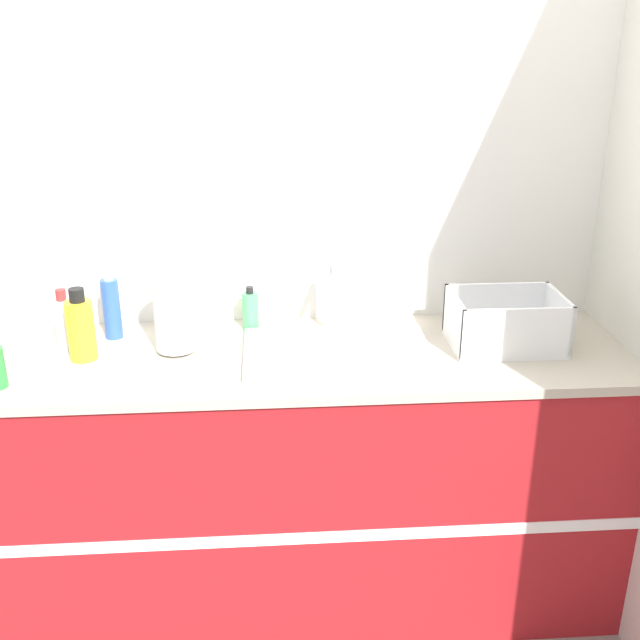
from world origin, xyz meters
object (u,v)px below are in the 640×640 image
dish_rack (505,327)px  bottle_yellow (81,328)px  bottle_blue (111,307)px  paper_towel_roll (174,312)px  sink (337,348)px  soap_dispenser (250,311)px  bottle_white_spray (64,322)px

dish_rack → bottle_yellow: bearing=-179.8°
bottle_yellow → bottle_blue: bottle_blue is taller
paper_towel_roll → dish_rack: size_ratio=0.76×
sink → soap_dispenser: (-0.27, 0.22, 0.05)m
dish_rack → bottle_blue: (-1.27, 0.16, 0.04)m
bottle_yellow → bottle_white_spray: size_ratio=1.17×
paper_towel_roll → bottle_blue: bearing=148.8°
paper_towel_roll → soap_dispenser: (0.23, 0.17, -0.07)m
paper_towel_roll → dish_rack: bearing=-1.6°
dish_rack → bottle_white_spray: bottle_white_spray is taller
paper_towel_roll → bottle_blue: (-0.22, 0.13, -0.03)m
bottle_blue → dish_rack: bearing=-7.3°
sink → dish_rack: (0.54, 0.02, 0.05)m
dish_rack → bottle_blue: bottle_blue is taller
bottle_yellow → sink: bearing=-1.3°
sink → soap_dispenser: sink is taller
bottle_yellow → bottle_blue: bearing=69.4°
soap_dispenser → bottle_white_spray: bearing=-169.4°
sink → soap_dispenser: bearing=141.2°
dish_rack → bottle_white_spray: bearing=176.4°
sink → paper_towel_roll: (-0.51, 0.05, 0.12)m
paper_towel_roll → bottle_white_spray: size_ratio=1.36×
bottle_yellow → soap_dispenser: (0.51, 0.20, -0.03)m
sink → bottle_blue: sink is taller
soap_dispenser → sink: bearing=-38.8°
dish_rack → bottle_blue: 1.28m
paper_towel_roll → bottle_yellow: (-0.28, -0.03, -0.03)m
sink → bottle_white_spray: bearing=172.7°
bottle_white_spray → bottle_blue: (0.14, 0.07, 0.02)m
sink → bottle_white_spray: sink is taller
paper_towel_roll → bottle_white_spray: paper_towel_roll is taller
bottle_yellow → bottle_white_spray: (-0.07, 0.09, -0.01)m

